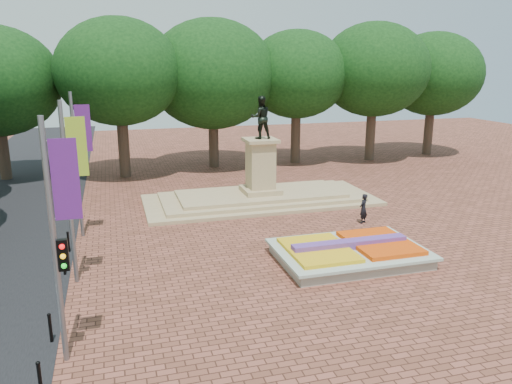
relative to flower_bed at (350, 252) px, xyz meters
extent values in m
plane|color=brown|center=(-1.03, 2.00, -0.38)|extent=(90.00, 90.00, 0.00)
cube|color=gray|center=(-0.03, 0.00, -0.15)|extent=(6.00, 4.00, 0.45)
cube|color=beige|center=(-0.03, 0.00, 0.12)|extent=(6.30, 4.30, 0.12)
cube|color=#EA5D0D|center=(1.42, 0.00, 0.25)|extent=(2.60, 3.40, 0.22)
cube|color=yellow|center=(-1.48, 0.00, 0.24)|extent=(2.60, 3.40, 0.18)
cube|color=#572F82|center=(-0.03, 0.00, 0.34)|extent=(5.20, 0.55, 0.38)
cube|color=tan|center=(-1.03, 10.00, -0.28)|extent=(14.00, 6.00, 0.20)
cube|color=tan|center=(-1.03, 10.00, -0.08)|extent=(12.00, 5.00, 0.20)
cube|color=tan|center=(-1.03, 10.00, 0.12)|extent=(10.00, 4.00, 0.20)
cube|color=tan|center=(-1.03, 10.00, 0.37)|extent=(2.20, 2.20, 0.30)
cube|color=tan|center=(-1.03, 10.00, 1.92)|extent=(1.50, 1.50, 2.80)
cube|color=tan|center=(-1.03, 10.00, 3.42)|extent=(1.90, 1.90, 0.20)
imported|color=black|center=(-1.03, 10.00, 4.77)|extent=(1.22, 0.95, 2.50)
cylinder|color=#37271E|center=(-17.03, 20.00, 1.62)|extent=(0.80, 0.80, 4.00)
cylinder|color=#37271E|center=(-9.03, 20.00, 1.62)|extent=(0.80, 0.80, 4.00)
ellipsoid|color=black|center=(-9.03, 20.00, 6.32)|extent=(8.80, 8.80, 7.48)
cylinder|color=#37271E|center=(-2.03, 20.00, 1.62)|extent=(0.80, 0.80, 4.00)
ellipsoid|color=black|center=(-2.03, 20.00, 6.32)|extent=(8.80, 8.80, 7.48)
cylinder|color=#37271E|center=(4.97, 20.00, 1.62)|extent=(0.80, 0.80, 4.00)
ellipsoid|color=black|center=(4.97, 20.00, 6.32)|extent=(8.80, 8.80, 7.48)
cylinder|color=#37271E|center=(11.97, 20.00, 1.62)|extent=(0.80, 0.80, 4.00)
ellipsoid|color=black|center=(11.97, 20.00, 6.32)|extent=(8.80, 8.80, 7.48)
cylinder|color=#37271E|center=(18.97, 20.00, 1.62)|extent=(0.80, 0.80, 4.00)
ellipsoid|color=black|center=(18.97, 20.00, 6.32)|extent=(8.80, 8.80, 7.48)
cylinder|color=slate|center=(-11.23, -4.50, 3.12)|extent=(0.16, 0.16, 7.00)
cube|color=#581B71|center=(-10.78, -4.50, 4.92)|extent=(0.70, 0.04, 2.20)
cylinder|color=slate|center=(-11.23, 1.00, 3.12)|extent=(0.16, 0.16, 7.00)
cube|color=#98B624|center=(-10.78, 1.00, 4.92)|extent=(0.70, 0.04, 2.20)
cylinder|color=slate|center=(-11.23, 6.50, 3.12)|extent=(0.16, 0.16, 7.00)
cube|color=#581B71|center=(-10.78, 6.50, 4.92)|extent=(0.70, 0.04, 2.20)
cube|color=black|center=(-11.03, -4.50, 2.82)|extent=(0.28, 0.18, 0.90)
cube|color=black|center=(-11.03, 1.00, 2.82)|extent=(0.28, 0.18, 0.90)
cylinder|color=black|center=(-11.73, -6.00, 0.07)|extent=(0.10, 0.10, 0.90)
sphere|color=black|center=(-11.73, -6.00, 0.54)|extent=(0.12, 0.12, 0.12)
cylinder|color=black|center=(-11.73, -3.40, 0.07)|extent=(0.10, 0.10, 0.90)
sphere|color=black|center=(-11.73, -3.40, 0.54)|extent=(0.12, 0.12, 0.12)
cylinder|color=black|center=(-11.73, -0.80, 0.07)|extent=(0.10, 0.10, 0.90)
sphere|color=black|center=(-11.73, -0.80, 0.54)|extent=(0.12, 0.12, 0.12)
cylinder|color=black|center=(-11.73, 1.80, 0.07)|extent=(0.10, 0.10, 0.90)
sphere|color=black|center=(-11.73, 1.80, 0.54)|extent=(0.12, 0.12, 0.12)
cylinder|color=black|center=(-11.73, 4.40, 0.07)|extent=(0.10, 0.10, 0.90)
sphere|color=black|center=(-11.73, 4.40, 0.54)|extent=(0.12, 0.12, 0.12)
cylinder|color=black|center=(-11.73, 7.00, 0.07)|extent=(0.10, 0.10, 0.90)
sphere|color=black|center=(-11.73, 7.00, 0.54)|extent=(0.12, 0.12, 0.12)
imported|color=black|center=(3.00, 4.49, 0.42)|extent=(0.70, 0.65, 1.60)
camera|label=1|loc=(-9.53, -18.21, 7.93)|focal=35.00mm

